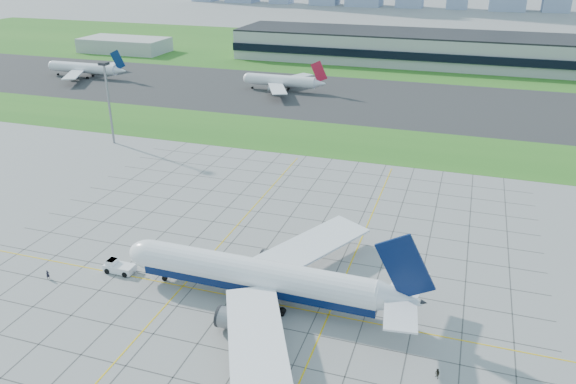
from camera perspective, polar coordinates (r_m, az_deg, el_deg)
name	(u,v)px	position (r m, az deg, el deg)	size (l,w,h in m)	color
ground	(237,290)	(105.22, -5.25, -9.88)	(1400.00, 1400.00, 0.00)	#969691
grass_median	(345,141)	(183.12, 5.84, 5.20)	(700.00, 35.00, 0.04)	#26631C
asphalt_taxiway	(375,100)	(235.02, 8.85, 9.24)	(700.00, 75.00, 0.04)	#383838
grass_far	(409,54)	(341.75, 12.15, 13.55)	(700.00, 145.00, 0.04)	#26631C
apron_markings	(260,261)	(113.72, -2.85, -6.98)	(120.00, 130.00, 0.03)	#474744
terminal	(482,51)	(313.77, 19.15, 13.37)	(260.00, 43.00, 15.80)	#B7B7B2
service_block	(125,45)	(354.12, -16.25, 14.15)	(50.00, 25.00, 8.00)	#B7B7B2
light_mast	(108,93)	(184.40, -17.85, 9.54)	(2.50, 2.50, 25.60)	gray
airliner	(260,277)	(99.70, -2.86, -8.59)	(56.04, 56.81, 17.65)	white
pushback_tug	(118,267)	(114.41, -16.87, -7.28)	(8.70, 3.11, 2.42)	white
crew_near	(48,275)	(116.76, -23.21, -7.72)	(0.66, 0.43, 1.81)	black
crew_far	(437,374)	(88.85, 14.92, -17.41)	(0.80, 0.63, 1.65)	black
distant_jet_0	(85,68)	(288.89, -19.94, 11.76)	(40.52, 42.66, 14.08)	white
distant_jet_1	(282,81)	(245.83, -0.58, 11.23)	(35.56, 42.66, 14.08)	white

